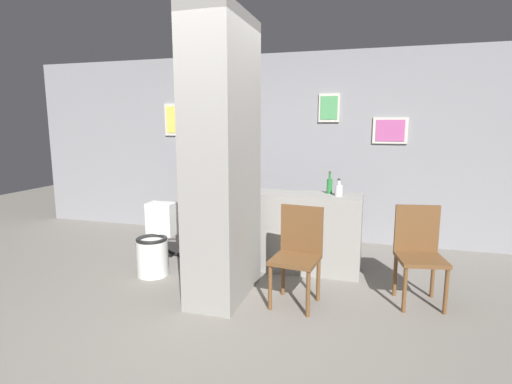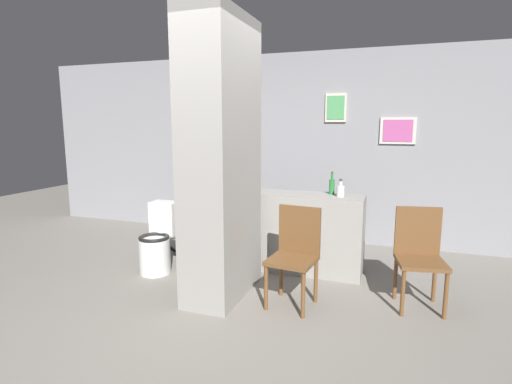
{
  "view_description": "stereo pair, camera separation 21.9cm",
  "coord_description": "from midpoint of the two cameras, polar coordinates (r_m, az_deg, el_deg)",
  "views": [
    {
      "loc": [
        1.3,
        -2.97,
        1.63
      ],
      "look_at": [
        0.17,
        0.88,
        0.95
      ],
      "focal_mm": 28.0,
      "sensor_mm": 36.0,
      "label": 1
    },
    {
      "loc": [
        1.51,
        -2.9,
        1.63
      ],
      "look_at": [
        0.17,
        0.88,
        0.95
      ],
      "focal_mm": 28.0,
      "sensor_mm": 36.0,
      "label": 2
    }
  ],
  "objects": [
    {
      "name": "bottle_short",
      "position": [
        4.32,
        13.41,
        0.23
      ],
      "size": [
        0.08,
        0.08,
        0.19
      ],
      "color": "silver",
      "rests_on": "counter_shelf"
    },
    {
      "name": "chair_near_pillar",
      "position": [
        3.69,
        7.29,
        -8.47
      ],
      "size": [
        0.45,
        0.45,
        0.89
      ],
      "rotation": [
        0.0,
        0.0,
        -0.12
      ],
      "color": "brown",
      "rests_on": "ground_plane"
    },
    {
      "name": "bicycle",
      "position": [
        4.87,
        -4.21,
        -5.99
      ],
      "size": [
        1.61,
        0.42,
        0.66
      ],
      "color": "black",
      "rests_on": "ground_plane"
    },
    {
      "name": "toilet",
      "position": [
        4.6,
        -12.5,
        -7.06
      ],
      "size": [
        0.34,
        0.5,
        0.76
      ],
      "color": "silver",
      "rests_on": "ground_plane"
    },
    {
      "name": "chair_by_doorway",
      "position": [
        3.95,
        23.8,
        -8.01
      ],
      "size": [
        0.47,
        0.47,
        0.89
      ],
      "rotation": [
        0.0,
        0.0,
        0.18
      ],
      "color": "brown",
      "rests_on": "ground_plane"
    },
    {
      "name": "ground_plane",
      "position": [
        3.64,
        -5.7,
        -17.02
      ],
      "size": [
        14.0,
        14.0,
        0.0
      ],
      "primitive_type": "plane",
      "color": "slate"
    },
    {
      "name": "counter_shelf",
      "position": [
        4.52,
        7.78,
        -5.73
      ],
      "size": [
        1.37,
        0.44,
        0.88
      ],
      "color": "gray",
      "rests_on": "ground_plane"
    },
    {
      "name": "wall_back",
      "position": [
        5.75,
        5.36,
        6.35
      ],
      "size": [
        8.0,
        0.09,
        2.6
      ],
      "color": "gray",
      "rests_on": "ground_plane"
    },
    {
      "name": "bottle_tall",
      "position": [
        4.45,
        12.17,
        0.85
      ],
      "size": [
        0.06,
        0.06,
        0.25
      ],
      "color": "#267233",
      "rests_on": "counter_shelf"
    },
    {
      "name": "pillar_center",
      "position": [
        3.72,
        -3.31,
        4.53
      ],
      "size": [
        0.49,
        0.95,
        2.6
      ],
      "color": "gray",
      "rests_on": "ground_plane"
    }
  ]
}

